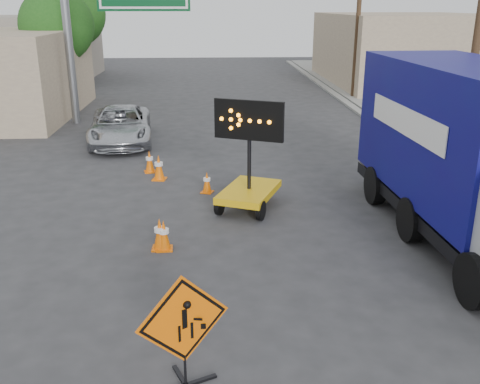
{
  "coord_description": "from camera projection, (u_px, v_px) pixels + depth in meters",
  "views": [
    {
      "loc": [
        -0.34,
        -6.78,
        5.18
      ],
      "look_at": [
        0.26,
        3.8,
        1.46
      ],
      "focal_mm": 40.0,
      "sensor_mm": 36.0,
      "label": 1
    }
  ],
  "objects": [
    {
      "name": "cone_e",
      "position": [
        150.0,
        161.0,
        17.36
      ],
      "size": [
        0.44,
        0.44,
        0.73
      ],
      "rotation": [
        0.0,
        0.0,
        0.22
      ],
      "color": "#F66405",
      "rests_on": "ground"
    },
    {
      "name": "utility_pole_near",
      "position": [
        480.0,
        22.0,
        16.41
      ],
      "size": [
        1.8,
        0.26,
        9.0
      ],
      "color": "#462F1E",
      "rests_on": "ground"
    },
    {
      "name": "box_truck",
      "position": [
        469.0,
        165.0,
        11.91
      ],
      "size": [
        2.91,
        8.45,
        3.98
      ],
      "rotation": [
        0.0,
        0.0,
        0.04
      ],
      "color": "black",
      "rests_on": "ground"
    },
    {
      "name": "highway_gantry",
      "position": [
        113.0,
        7.0,
        23.11
      ],
      "size": [
        6.18,
        0.38,
        6.9
      ],
      "color": "slate",
      "rests_on": "ground"
    },
    {
      "name": "pickup_truck",
      "position": [
        121.0,
        125.0,
        20.98
      ],
      "size": [
        2.86,
        5.24,
        1.39
      ],
      "primitive_type": "imported",
      "rotation": [
        0.0,
        0.0,
        0.11
      ],
      "color": "#B8BBC0",
      "rests_on": "ground"
    },
    {
      "name": "ground",
      "position": [
        237.0,
        365.0,
        8.12
      ],
      "size": [
        100.0,
        100.0,
        0.0
      ],
      "primitive_type": "plane",
      "color": "#2D2D30",
      "rests_on": "ground"
    },
    {
      "name": "cone_d",
      "position": [
        159.0,
        167.0,
        16.6
      ],
      "size": [
        0.47,
        0.47,
        0.8
      ],
      "rotation": [
        0.0,
        0.0,
        -0.18
      ],
      "color": "#F66405",
      "rests_on": "ground"
    },
    {
      "name": "arrow_board",
      "position": [
        249.0,
        185.0,
        14.19
      ],
      "size": [
        1.93,
        2.37,
        2.92
      ],
      "rotation": [
        0.0,
        0.0,
        -0.4
      ],
      "color": "#DCA60C",
      "rests_on": "ground"
    },
    {
      "name": "sidewalk_right",
      "position": [
        441.0,
        131.0,
        22.73
      ],
      "size": [
        4.0,
        60.0,
        0.15
      ],
      "primitive_type": "cube",
      "color": "gray",
      "rests_on": "ground"
    },
    {
      "name": "cone_b",
      "position": [
        160.0,
        234.0,
        11.87
      ],
      "size": [
        0.39,
        0.39,
        0.74
      ],
      "rotation": [
        0.0,
        0.0,
        -0.03
      ],
      "color": "#F66405",
      "rests_on": "ground"
    },
    {
      "name": "utility_pole_far",
      "position": [
        358.0,
        14.0,
        29.6
      ],
      "size": [
        1.8,
        0.26,
        9.0
      ],
      "color": "#462F1E",
      "rests_on": "ground"
    },
    {
      "name": "storefront_left_far",
      "position": [
        6.0,
        48.0,
        38.6
      ],
      "size": [
        12.0,
        10.0,
        4.4
      ],
      "primitive_type": "cube",
      "color": "gray",
      "rests_on": "ground"
    },
    {
      "name": "curb_right",
      "position": [
        388.0,
        132.0,
        22.61
      ],
      "size": [
        0.4,
        60.0,
        0.12
      ],
      "primitive_type": "cube",
      "color": "gray",
      "rests_on": "ground"
    },
    {
      "name": "tree_left_near",
      "position": [
        57.0,
        26.0,
        27.03
      ],
      "size": [
        3.71,
        3.71,
        6.03
      ],
      "color": "#462F1E",
      "rests_on": "ground"
    },
    {
      "name": "construction_sign",
      "position": [
        184.0,
        330.0,
        7.36
      ],
      "size": [
        1.25,
        0.9,
        1.79
      ],
      "rotation": [
        0.0,
        0.0,
        0.41
      ],
      "color": "black",
      "rests_on": "ground"
    },
    {
      "name": "building_right_far",
      "position": [
        405.0,
        49.0,
        36.31
      ],
      "size": [
        10.0,
        14.0,
        4.6
      ],
      "primitive_type": "cube",
      "color": "tan",
      "rests_on": "ground"
    },
    {
      "name": "tree_left_far",
      "position": [
        73.0,
        14.0,
        34.36
      ],
      "size": [
        4.1,
        4.1,
        6.66
      ],
      "color": "#462F1E",
      "rests_on": "ground"
    },
    {
      "name": "cone_a",
      "position": [
        164.0,
        235.0,
        11.85
      ],
      "size": [
        0.38,
        0.38,
        0.7
      ],
      "rotation": [
        0.0,
        0.0,
        0.05
      ],
      "color": "#F66405",
      "rests_on": "ground"
    },
    {
      "name": "cone_c",
      "position": [
        207.0,
        182.0,
        15.49
      ],
      "size": [
        0.41,
        0.41,
        0.63
      ],
      "rotation": [
        0.0,
        0.0,
        -0.35
      ],
      "color": "#F66405",
      "rests_on": "ground"
    }
  ]
}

